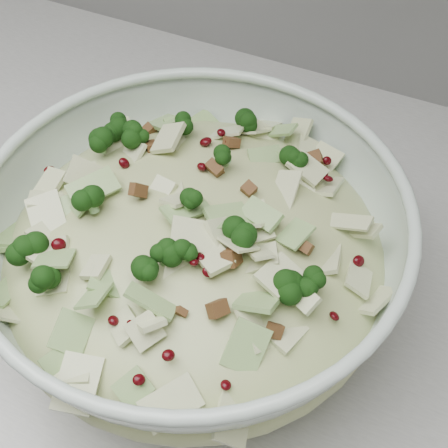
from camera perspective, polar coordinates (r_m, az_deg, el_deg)
name	(u,v)px	position (r m, az deg, el deg)	size (l,w,h in m)	color
mixing_bowl	(195,255)	(0.51, -2.70, -2.88)	(0.42, 0.42, 0.14)	#B6C9BC
salad	(194,239)	(0.49, -2.79, -1.34)	(0.40, 0.40, 0.14)	tan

